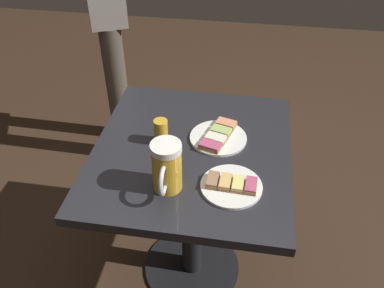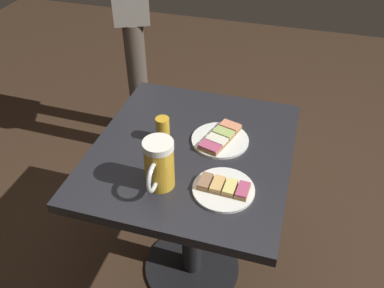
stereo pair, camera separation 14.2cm
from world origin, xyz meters
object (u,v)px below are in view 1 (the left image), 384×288
(plate_near, at_px, (218,137))
(beer_glass_small, at_px, (161,131))
(plate_far, at_px, (231,185))
(beer_mug, at_px, (167,167))

(plate_near, height_order, beer_glass_small, beer_glass_small)
(plate_far, relative_size, beer_glass_small, 2.12)
(beer_mug, bearing_deg, plate_far, -80.88)
(plate_near, height_order, plate_far, same)
(beer_mug, distance_m, beer_glass_small, 0.24)
(plate_near, bearing_deg, plate_far, -164.24)
(plate_near, relative_size, beer_mug, 1.23)
(plate_far, xyz_separation_m, beer_glass_small, (0.19, 0.27, 0.04))
(beer_glass_small, bearing_deg, beer_mug, -162.90)
(plate_far, distance_m, beer_glass_small, 0.34)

